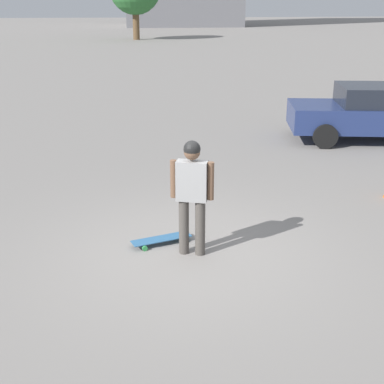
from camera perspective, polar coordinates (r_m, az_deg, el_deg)
ground_plane at (r=7.91m, az=-0.00°, el=-6.54°), size 220.00×220.00×0.00m
person at (r=7.52m, az=-0.00°, el=0.35°), size 0.32×0.60×1.70m
skateboard at (r=8.19m, az=-3.27°, el=-5.05°), size 0.50×0.95×0.09m
car_parked_near at (r=14.84m, az=18.49°, el=8.06°), size 2.52×4.33×1.44m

